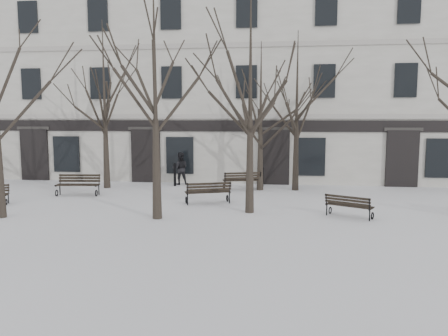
% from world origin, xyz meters
% --- Properties ---
extents(ground, '(100.00, 100.00, 0.00)m').
position_xyz_m(ground, '(0.00, 0.00, 0.00)').
color(ground, white).
rests_on(ground, ground).
extents(building, '(40.40, 10.20, 11.40)m').
position_xyz_m(building, '(0.00, 12.96, 5.52)').
color(building, beige).
rests_on(building, ground).
extents(tree_1, '(5.84, 5.84, 8.34)m').
position_xyz_m(tree_1, '(-0.53, -0.48, 5.21)').
color(tree_1, black).
rests_on(tree_1, ground).
extents(tree_2, '(5.84, 5.84, 8.34)m').
position_xyz_m(tree_2, '(2.65, 0.90, 5.21)').
color(tree_2, black).
rests_on(tree_2, ground).
extents(tree_4, '(5.79, 5.79, 8.27)m').
position_xyz_m(tree_4, '(-4.89, 5.77, 5.17)').
color(tree_4, black).
rests_on(tree_4, ground).
extents(tree_5, '(5.01, 5.01, 7.15)m').
position_xyz_m(tree_5, '(2.83, 6.08, 4.47)').
color(tree_5, black).
rests_on(tree_5, ground).
extents(tree_6, '(5.35, 5.35, 7.64)m').
position_xyz_m(tree_6, '(4.56, 6.22, 4.77)').
color(tree_6, black).
rests_on(tree_6, ground).
extents(bench_1, '(1.95, 1.26, 0.93)m').
position_xyz_m(bench_1, '(0.84, 2.35, 0.51)').
color(bench_1, black).
rests_on(bench_1, ground).
extents(bench_2, '(1.70, 1.30, 0.83)m').
position_xyz_m(bench_2, '(6.22, 0.48, 0.45)').
color(bench_2, black).
rests_on(bench_2, ground).
extents(bench_3, '(1.97, 0.88, 0.96)m').
position_xyz_m(bench_3, '(-5.37, 3.56, 0.52)').
color(bench_3, black).
rests_on(bench_3, ground).
extents(bench_4, '(1.94, 1.14, 0.93)m').
position_xyz_m(bench_4, '(1.96, 5.91, 0.50)').
color(bench_4, black).
rests_on(bench_4, ground).
extents(bollard_a, '(0.16, 0.16, 1.21)m').
position_xyz_m(bollard_a, '(-1.61, 6.75, 0.65)').
color(bollard_a, black).
rests_on(bollard_a, ground).
extents(bollard_b, '(0.13, 0.13, 1.02)m').
position_xyz_m(bollard_b, '(2.93, 7.13, 0.55)').
color(bollard_b, black).
rests_on(bollard_b, ground).
extents(pedestrian_b, '(0.97, 0.84, 1.71)m').
position_xyz_m(pedestrian_b, '(-1.45, 7.28, 0.00)').
color(pedestrian_b, black).
rests_on(pedestrian_b, ground).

